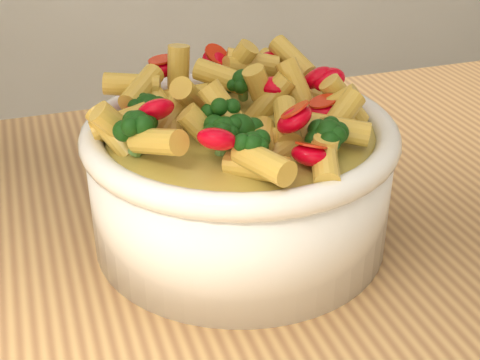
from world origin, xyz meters
name	(u,v)px	position (x,y,z in m)	size (l,w,h in m)	color
serving_bowl	(240,179)	(0.05, 0.07, 0.96)	(0.26, 0.26, 0.11)	white
pasta_salad	(240,103)	(0.05, 0.07, 1.03)	(0.21, 0.21, 0.05)	gold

